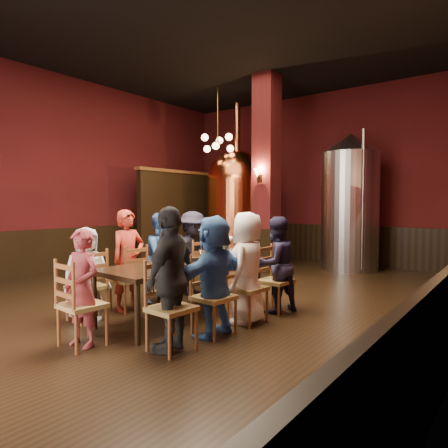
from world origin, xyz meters
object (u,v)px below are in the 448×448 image
Objects in this scene: person_0 at (87,274)px; copper_kettle at (237,204)px; dining_table at (185,267)px; person_2 at (163,258)px; steel_vessel at (350,202)px; person_1 at (128,260)px; rose_vase at (226,241)px.

copper_kettle reaches higher than person_0.
person_0 reaches higher than dining_table.
person_2 is 5.09m from steel_vessel.
person_2 is 0.44× the size of steel_vessel.
steel_vessel is at bearing 6.80° from person_0.
person_1 is at bearing -158.78° from dining_table.
steel_vessel is at bearing 10.09° from copper_kettle.
dining_table is 1.73× the size of person_2.
steel_vessel is (1.37, 6.17, 0.97)m from person_0.
person_0 is 5.93m from copper_kettle.
person_0 is (-0.91, -0.94, -0.06)m from dining_table.
person_1 is at bearing -72.59° from copper_kettle.
copper_kettle is 4.57m from rose_vase.
steel_vessel is (1.33, 5.51, 0.86)m from person_1.
rose_vase is at bearing 91.77° from dining_table.
rose_vase is at bearing -56.70° from person_2.
dining_table is 0.96m from rose_vase.
person_2 is (0.04, 0.66, -0.03)m from person_1.
person_0 is at bearing 177.91° from person_2.
person_2 is 4.70m from copper_kettle.
person_0 is 0.39× the size of steel_vessel.
copper_kettle is 1.32× the size of steel_vessel.
person_1 is 1.04× the size of person_2.
rose_vase reaches higher than dining_table.
dining_table is 0.77× the size of steel_vessel.
person_1 is at bearing 15.61° from person_0.
person_0 is 1.33m from person_2.
rose_vase is at bearing -57.04° from copper_kettle.
person_0 is at bearing -179.26° from person_1.
person_0 is 2.11m from rose_vase.
copper_kettle reaches higher than dining_table.
person_2 is 4.09× the size of rose_vase.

